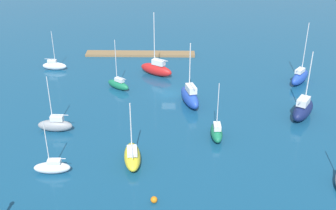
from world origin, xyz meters
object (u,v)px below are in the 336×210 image
sailboat_green_lone_south (118,84)px  sailboat_blue_near_pier (300,77)px  sailboat_white_along_channel (52,167)px  sailboat_white_by_breakwater (54,66)px  sailboat_green_off_beacon (217,132)px  sailboat_gray_inner_mooring (55,125)px  sailboat_navy_mid_basin (303,109)px  mooring_buoy_orange (154,200)px  sailboat_red_west_end (156,69)px  sailboat_yellow_far_south (132,156)px  sailboat_blue_center_basin (190,96)px  pier_dock (140,54)px

sailboat_green_lone_south → sailboat_blue_near_pier: bearing=-138.0°
sailboat_white_along_channel → sailboat_white_by_breakwater: bearing=-78.1°
sailboat_green_off_beacon → sailboat_gray_inner_mooring: size_ratio=0.97×
sailboat_gray_inner_mooring → sailboat_navy_mid_basin: size_ratio=0.82×
sailboat_gray_inner_mooring → mooring_buoy_orange: (-15.97, 16.35, -0.67)m
sailboat_green_off_beacon → sailboat_green_lone_south: size_ratio=0.93×
sailboat_blue_near_pier → sailboat_white_along_channel: size_ratio=1.52×
sailboat_gray_inner_mooring → mooring_buoy_orange: 22.86m
sailboat_red_west_end → sailboat_yellow_far_south: (1.95, 30.26, -0.27)m
sailboat_green_off_beacon → sailboat_white_by_breakwater: bearing=49.4°
sailboat_blue_near_pier → sailboat_blue_center_basin: size_ratio=1.08×
pier_dock → sailboat_yellow_far_south: 41.69m
sailboat_navy_mid_basin → sailboat_blue_center_basin: size_ratio=1.02×
sailboat_green_off_beacon → sailboat_blue_near_pier: bearing=-41.8°
sailboat_navy_mid_basin → mooring_buoy_orange: bearing=164.7°
sailboat_gray_inner_mooring → mooring_buoy_orange: size_ratio=11.05×
sailboat_yellow_far_south → mooring_buoy_orange: size_ratio=10.89×
sailboat_blue_center_basin → mooring_buoy_orange: bearing=152.8°
sailboat_gray_inner_mooring → sailboat_green_off_beacon: bearing=178.1°
mooring_buoy_orange → sailboat_navy_mid_basin: bearing=-137.2°
sailboat_blue_near_pier → sailboat_navy_mid_basin: bearing=-155.1°
sailboat_green_off_beacon → sailboat_yellow_far_south: bearing=118.5°
pier_dock → sailboat_blue_center_basin: bearing=113.4°
sailboat_white_by_breakwater → sailboat_navy_mid_basin: size_ratio=0.73×
sailboat_yellow_far_south → sailboat_red_west_end: bearing=-11.2°
sailboat_navy_mid_basin → sailboat_green_lone_south: bearing=103.7°
sailboat_blue_near_pier → mooring_buoy_orange: (26.17, 34.88, -0.94)m
mooring_buoy_orange → sailboat_red_west_end: bearing=-87.9°
sailboat_blue_near_pier → sailboat_green_lone_south: sailboat_blue_near_pier is taller
sailboat_gray_inner_mooring → sailboat_white_by_breakwater: 25.27m
pier_dock → sailboat_yellow_far_south: sailboat_yellow_far_south is taller
sailboat_yellow_far_south → pier_dock: bearing=-4.6°
sailboat_blue_near_pier → sailboat_white_by_breakwater: sailboat_blue_near_pier is taller
sailboat_green_off_beacon → sailboat_red_west_end: (10.02, -23.54, 0.32)m
sailboat_blue_near_pier → sailboat_green_lone_south: 34.49m
sailboat_green_lone_south → sailboat_yellow_far_south: bearing=138.3°
sailboat_green_lone_south → mooring_buoy_orange: size_ratio=11.46×
sailboat_gray_inner_mooring → sailboat_red_west_end: bearing=-121.8°
sailboat_navy_mid_basin → sailboat_white_along_channel: 40.07m
sailboat_yellow_far_south → sailboat_green_lone_south: 24.19m
sailboat_navy_mid_basin → sailboat_green_lone_south: sailboat_navy_mid_basin is taller
sailboat_green_off_beacon → sailboat_blue_center_basin: size_ratio=0.81×
sailboat_yellow_far_south → sailboat_blue_center_basin: bearing=-32.7°
sailboat_yellow_far_south → sailboat_blue_near_pier: bearing=-55.2°
sailboat_blue_near_pier → sailboat_gray_inner_mooring: bearing=151.2°
sailboat_green_off_beacon → sailboat_red_west_end: size_ratio=0.70×
sailboat_navy_mid_basin → sailboat_red_west_end: size_ratio=0.88×
sailboat_navy_mid_basin → sailboat_yellow_far_south: sailboat_navy_mid_basin is taller
sailboat_white_by_breakwater → sailboat_blue_near_pier: bearing=-3.7°
sailboat_navy_mid_basin → sailboat_blue_center_basin: bearing=109.0°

